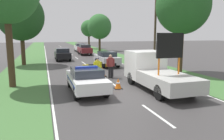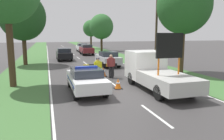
{
  "view_description": "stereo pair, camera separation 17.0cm",
  "coord_description": "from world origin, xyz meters",
  "px_view_note": "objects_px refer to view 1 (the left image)",
  "views": [
    {
      "loc": [
        -4.31,
        -10.9,
        3.29
      ],
      "look_at": [
        -0.36,
        1.69,
        1.1
      ],
      "focal_mm": 35.0,
      "sensor_mm": 36.0,
      "label": 1
    },
    {
      "loc": [
        -4.14,
        -10.95,
        3.29
      ],
      "look_at": [
        -0.36,
        1.69,
        1.1
      ],
      "focal_mm": 35.0,
      "sensor_mm": 36.0,
      "label": 2
    }
  ],
  "objects_px": {
    "queued_car_sedan_silver": "(107,58)",
    "roadside_tree_far_left": "(89,28)",
    "queued_car_wagon_maroon": "(85,49)",
    "queued_car_van_white": "(80,47)",
    "road_barrier": "(100,66)",
    "utility_pole": "(155,25)",
    "traffic_cone_near_police": "(103,72)",
    "queued_car_sedan_black": "(62,54)",
    "pedestrian_civilian": "(110,64)",
    "police_officer": "(98,67)",
    "roadside_tree_near_right": "(183,6)",
    "roadside_tree_mid_right": "(99,27)",
    "police_car": "(86,79)",
    "traffic_cone_centre_front": "(118,84)",
    "roadside_tree_mid_left": "(21,17)",
    "work_truck": "(154,71)"
  },
  "relations": [
    {
      "from": "queued_car_wagon_maroon",
      "to": "utility_pole",
      "type": "height_order",
      "value": "utility_pole"
    },
    {
      "from": "traffic_cone_near_police",
      "to": "roadside_tree_mid_right",
      "type": "distance_m",
      "value": 26.22
    },
    {
      "from": "traffic_cone_centre_front",
      "to": "roadside_tree_far_left",
      "type": "relative_size",
      "value": 0.1
    },
    {
      "from": "police_officer",
      "to": "queued_car_wagon_maroon",
      "type": "relative_size",
      "value": 0.38
    },
    {
      "from": "police_officer",
      "to": "pedestrian_civilian",
      "type": "distance_m",
      "value": 1.28
    },
    {
      "from": "pedestrian_civilian",
      "to": "roadside_tree_far_left",
      "type": "xyz_separation_m",
      "value": [
        5.0,
        32.69,
        3.42
      ]
    },
    {
      "from": "pedestrian_civilian",
      "to": "road_barrier",
      "type": "bearing_deg",
      "value": 130.55
    },
    {
      "from": "roadside_tree_mid_left",
      "to": "utility_pole",
      "type": "relative_size",
      "value": 0.95
    },
    {
      "from": "road_barrier",
      "to": "traffic_cone_near_police",
      "type": "relative_size",
      "value": 3.77
    },
    {
      "from": "queued_car_wagon_maroon",
      "to": "utility_pole",
      "type": "relative_size",
      "value": 0.54
    },
    {
      "from": "traffic_cone_centre_front",
      "to": "roadside_tree_near_right",
      "type": "height_order",
      "value": "roadside_tree_near_right"
    },
    {
      "from": "work_truck",
      "to": "roadside_tree_far_left",
      "type": "relative_size",
      "value": 0.92
    },
    {
      "from": "traffic_cone_near_police",
      "to": "queued_car_wagon_maroon",
      "type": "height_order",
      "value": "queued_car_wagon_maroon"
    },
    {
      "from": "queued_car_wagon_maroon",
      "to": "roadside_tree_far_left",
      "type": "distance_m",
      "value": 14.63
    },
    {
      "from": "traffic_cone_centre_front",
      "to": "roadside_tree_mid_right",
      "type": "xyz_separation_m",
      "value": [
        6.24,
        29.19,
        4.33
      ]
    },
    {
      "from": "road_barrier",
      "to": "utility_pole",
      "type": "relative_size",
      "value": 0.33
    },
    {
      "from": "police_car",
      "to": "road_barrier",
      "type": "distance_m",
      "value": 4.27
    },
    {
      "from": "road_barrier",
      "to": "roadside_tree_mid_right",
      "type": "xyz_separation_m",
      "value": [
        6.43,
        25.44,
        3.8
      ]
    },
    {
      "from": "pedestrian_civilian",
      "to": "queued_car_van_white",
      "type": "distance_m",
      "value": 25.04
    },
    {
      "from": "queued_car_sedan_silver",
      "to": "roadside_tree_far_left",
      "type": "xyz_separation_m",
      "value": [
        3.53,
        26.55,
        3.69
      ]
    },
    {
      "from": "road_barrier",
      "to": "queued_car_wagon_maroon",
      "type": "relative_size",
      "value": 0.61
    },
    {
      "from": "queued_car_van_white",
      "to": "road_barrier",
      "type": "bearing_deg",
      "value": 84.2
    },
    {
      "from": "traffic_cone_near_police",
      "to": "roadside_tree_near_right",
      "type": "bearing_deg",
      "value": -3.17
    },
    {
      "from": "queued_car_sedan_silver",
      "to": "roadside_tree_far_left",
      "type": "bearing_deg",
      "value": -97.57
    },
    {
      "from": "road_barrier",
      "to": "police_car",
      "type": "bearing_deg",
      "value": -121.11
    },
    {
      "from": "police_officer",
      "to": "pedestrian_civilian",
      "type": "xyz_separation_m",
      "value": [
        1.14,
        0.58,
        0.08
      ]
    },
    {
      "from": "police_car",
      "to": "queued_car_sedan_black",
      "type": "xyz_separation_m",
      "value": [
        0.0,
        16.06,
        0.05
      ]
    },
    {
      "from": "queued_car_sedan_black",
      "to": "queued_car_van_white",
      "type": "relative_size",
      "value": 1.0
    },
    {
      "from": "queued_car_sedan_silver",
      "to": "roadside_tree_mid_right",
      "type": "distance_m",
      "value": 20.6
    },
    {
      "from": "police_car",
      "to": "queued_car_van_white",
      "type": "height_order",
      "value": "queued_car_van_white"
    },
    {
      "from": "work_truck",
      "to": "traffic_cone_near_police",
      "type": "bearing_deg",
      "value": -62.09
    },
    {
      "from": "utility_pole",
      "to": "roadside_tree_mid_right",
      "type": "bearing_deg",
      "value": 88.81
    },
    {
      "from": "traffic_cone_near_police",
      "to": "queued_car_sedan_black",
      "type": "distance_m",
      "value": 12.07
    },
    {
      "from": "queued_car_van_white",
      "to": "roadside_tree_mid_right",
      "type": "relative_size",
      "value": 0.61
    },
    {
      "from": "traffic_cone_near_police",
      "to": "queued_car_sedan_silver",
      "type": "height_order",
      "value": "queued_car_sedan_silver"
    },
    {
      "from": "queued_car_wagon_maroon",
      "to": "pedestrian_civilian",
      "type": "bearing_deg",
      "value": 85.45
    },
    {
      "from": "pedestrian_civilian",
      "to": "roadside_tree_far_left",
      "type": "relative_size",
      "value": 0.28
    },
    {
      "from": "road_barrier",
      "to": "police_officer",
      "type": "bearing_deg",
      "value": -118.62
    },
    {
      "from": "roadside_tree_far_left",
      "to": "utility_pole",
      "type": "relative_size",
      "value": 0.8
    },
    {
      "from": "police_officer",
      "to": "roadside_tree_mid_right",
      "type": "xyz_separation_m",
      "value": [
        6.86,
        26.5,
        3.68
      ]
    },
    {
      "from": "pedestrian_civilian",
      "to": "roadside_tree_near_right",
      "type": "xyz_separation_m",
      "value": [
        6.32,
        0.41,
        4.49
      ]
    },
    {
      "from": "queued_car_wagon_maroon",
      "to": "queued_car_van_white",
      "type": "xyz_separation_m",
      "value": [
        0.28,
        6.04,
        -0.06
      ]
    },
    {
      "from": "roadside_tree_mid_right",
      "to": "roadside_tree_far_left",
      "type": "bearing_deg",
      "value": 96.12
    },
    {
      "from": "police_car",
      "to": "queued_car_wagon_maroon",
      "type": "bearing_deg",
      "value": 83.34
    },
    {
      "from": "queued_car_van_white",
      "to": "roadside_tree_far_left",
      "type": "relative_size",
      "value": 0.69
    },
    {
      "from": "queued_car_wagon_maroon",
      "to": "roadside_tree_far_left",
      "type": "height_order",
      "value": "roadside_tree_far_left"
    },
    {
      "from": "utility_pole",
      "to": "queued_car_sedan_silver",
      "type": "bearing_deg",
      "value": 140.12
    },
    {
      "from": "police_officer",
      "to": "roadside_tree_mid_right",
      "type": "relative_size",
      "value": 0.23
    },
    {
      "from": "road_barrier",
      "to": "utility_pole",
      "type": "bearing_deg",
      "value": 16.3
    },
    {
      "from": "queued_car_sedan_black",
      "to": "roadside_tree_mid_left",
      "type": "relative_size",
      "value": 0.57
    }
  ]
}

